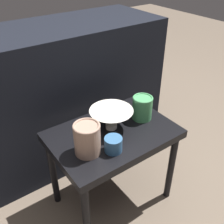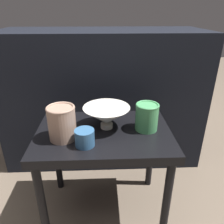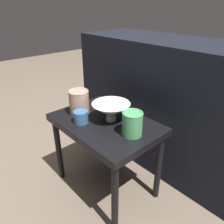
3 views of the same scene
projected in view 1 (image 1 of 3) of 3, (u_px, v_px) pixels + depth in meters
name	position (u px, v px, depth m)	size (l,w,h in m)	color
ground_plane	(113.00, 197.00, 1.54)	(8.00, 8.00, 0.00)	#6B5B4C
table	(113.00, 142.00, 1.31)	(0.61, 0.42, 0.49)	black
couch_backdrop	(62.00, 95.00, 1.68)	(1.29, 0.50, 0.87)	black
bowl	(111.00, 117.00, 1.27)	(0.21, 0.21, 0.10)	silver
vase_textured_left	(87.00, 138.00, 1.12)	(0.12, 0.12, 0.15)	tan
vase_colorful_right	(142.00, 107.00, 1.34)	(0.10, 0.10, 0.13)	#47995B
cup	(113.00, 144.00, 1.15)	(0.08, 0.08, 0.07)	#33608E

